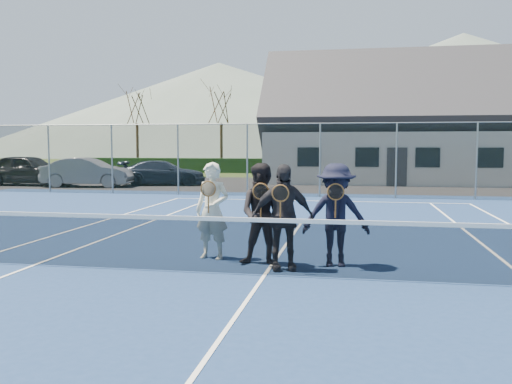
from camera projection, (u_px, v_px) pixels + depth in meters
ground at (328, 186)px, 28.38m from camera, size 220.00×220.00×0.00m
court_surface at (265, 276)px, 8.79m from camera, size 30.00×30.00×0.02m
tarmac_carpark at (253, 185)px, 29.11m from camera, size 40.00×12.00×0.01m
hedge_row at (336, 166)px, 40.09m from camera, size 40.00×1.20×1.10m
hill_west at (219, 109)px, 105.59m from camera, size 110.00×110.00×18.00m
hill_centre at (462, 95)px, 97.29m from camera, size 120.00×120.00×22.00m
car_a at (28, 170)px, 28.49m from camera, size 4.84×2.03×1.64m
car_b at (88, 172)px, 27.42m from camera, size 4.66×2.09×1.48m
car_c at (163, 173)px, 28.64m from camera, size 4.75×2.69×1.30m
court_markings at (265, 275)px, 8.79m from camera, size 11.03×23.83×0.01m
tennis_net at (265, 244)px, 8.74m from camera, size 11.68×0.08×1.10m
perimeter_fence at (320, 160)px, 21.88m from camera, size 30.07×0.07×3.02m
clubhouse at (402, 113)px, 31.23m from camera, size 15.60×8.20×7.70m
tree_a at (137, 99)px, 43.51m from camera, size 3.20×3.20×7.77m
tree_b at (221, 98)px, 42.24m from camera, size 3.20×3.20×7.77m
tree_c at (365, 96)px, 40.25m from camera, size 3.20×3.20×7.77m
tree_d at (508, 93)px, 38.45m from camera, size 3.20×3.20×7.77m
player_a at (212, 211)px, 10.04m from camera, size 0.73×0.56×1.80m
player_b at (264, 215)px, 9.48m from camera, size 0.88×0.68×1.80m
player_c at (283, 217)px, 9.15m from camera, size 1.13×0.71×1.80m
player_d at (336, 215)px, 9.41m from camera, size 1.23×0.79×1.80m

